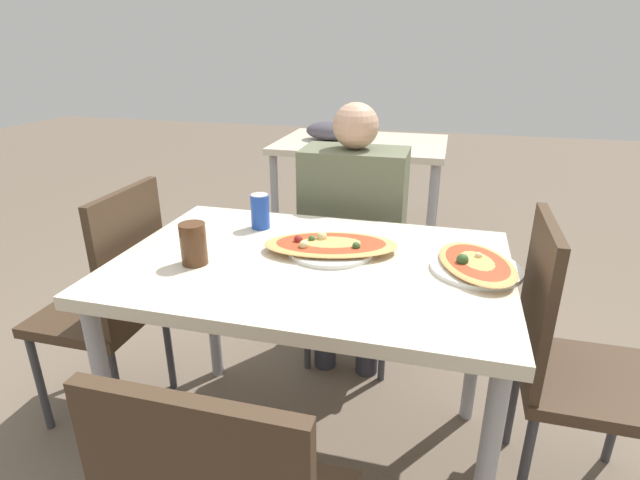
{
  "coord_description": "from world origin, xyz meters",
  "views": [
    {
      "loc": [
        0.38,
        -1.35,
        1.41
      ],
      "look_at": [
        0.02,
        0.02,
        0.84
      ],
      "focal_mm": 28.0,
      "sensor_mm": 36.0,
      "label": 1
    }
  ],
  "objects_px": {
    "person_seated": "(353,220)",
    "dining_table": "(311,284)",
    "chair_side_right": "(567,356)",
    "pizza_main": "(330,246)",
    "drink_glass": "(193,244)",
    "chair_side_left": "(112,297)",
    "chair_far_seated": "(357,247)",
    "pizza_second": "(476,265)",
    "soda_can": "(260,211)"
  },
  "relations": [
    {
      "from": "chair_side_right",
      "to": "drink_glass",
      "type": "bearing_deg",
      "value": -80.82
    },
    {
      "from": "chair_side_right",
      "to": "pizza_main",
      "type": "height_order",
      "value": "chair_side_right"
    },
    {
      "from": "person_seated",
      "to": "pizza_second",
      "type": "bearing_deg",
      "value": 130.21
    },
    {
      "from": "person_seated",
      "to": "drink_glass",
      "type": "relative_size",
      "value": 9.25
    },
    {
      "from": "drink_glass",
      "to": "chair_side_left",
      "type": "bearing_deg",
      "value": 161.48
    },
    {
      "from": "person_seated",
      "to": "drink_glass",
      "type": "bearing_deg",
      "value": 64.84
    },
    {
      "from": "pizza_main",
      "to": "dining_table",
      "type": "bearing_deg",
      "value": -116.86
    },
    {
      "from": "pizza_main",
      "to": "soda_can",
      "type": "height_order",
      "value": "soda_can"
    },
    {
      "from": "pizza_second",
      "to": "chair_side_right",
      "type": "bearing_deg",
      "value": 3.45
    },
    {
      "from": "chair_side_left",
      "to": "pizza_second",
      "type": "height_order",
      "value": "chair_side_left"
    },
    {
      "from": "drink_glass",
      "to": "person_seated",
      "type": "bearing_deg",
      "value": 64.84
    },
    {
      "from": "chair_side_left",
      "to": "chair_side_right",
      "type": "relative_size",
      "value": 1.0
    },
    {
      "from": "drink_glass",
      "to": "chair_side_right",
      "type": "bearing_deg",
      "value": 9.18
    },
    {
      "from": "dining_table",
      "to": "soda_can",
      "type": "height_order",
      "value": "soda_can"
    },
    {
      "from": "chair_side_right",
      "to": "pizza_main",
      "type": "relative_size",
      "value": 2.02
    },
    {
      "from": "pizza_main",
      "to": "chair_far_seated",
      "type": "bearing_deg",
      "value": 92.85
    },
    {
      "from": "chair_far_seated",
      "to": "person_seated",
      "type": "bearing_deg",
      "value": 90.0
    },
    {
      "from": "dining_table",
      "to": "pizza_main",
      "type": "relative_size",
      "value": 2.58
    },
    {
      "from": "chair_side_right",
      "to": "person_seated",
      "type": "xyz_separation_m",
      "value": [
        -0.77,
        0.55,
        0.18
      ]
    },
    {
      "from": "chair_side_left",
      "to": "chair_side_right",
      "type": "height_order",
      "value": "same"
    },
    {
      "from": "pizza_second",
      "to": "pizza_main",
      "type": "bearing_deg",
      "value": 176.23
    },
    {
      "from": "dining_table",
      "to": "chair_far_seated",
      "type": "xyz_separation_m",
      "value": [
        0.01,
        0.74,
        -0.17
      ]
    },
    {
      "from": "pizza_main",
      "to": "drink_glass",
      "type": "relative_size",
      "value": 3.63
    },
    {
      "from": "person_seated",
      "to": "dining_table",
      "type": "bearing_deg",
      "value": 89.23
    },
    {
      "from": "drink_glass",
      "to": "soda_can",
      "type": "bearing_deg",
      "value": 76.53
    },
    {
      "from": "pizza_main",
      "to": "person_seated",
      "type": "bearing_deg",
      "value": 93.48
    },
    {
      "from": "chair_side_right",
      "to": "pizza_main",
      "type": "xyz_separation_m",
      "value": [
        -0.74,
        0.01,
        0.28
      ]
    },
    {
      "from": "soda_can",
      "to": "chair_side_right",
      "type": "bearing_deg",
      "value": -8.71
    },
    {
      "from": "drink_glass",
      "to": "pizza_second",
      "type": "xyz_separation_m",
      "value": [
        0.82,
        0.16,
        -0.05
      ]
    },
    {
      "from": "chair_side_left",
      "to": "drink_glass",
      "type": "relative_size",
      "value": 7.35
    },
    {
      "from": "chair_far_seated",
      "to": "chair_side_right",
      "type": "distance_m",
      "value": 1.02
    },
    {
      "from": "dining_table",
      "to": "drink_glass",
      "type": "distance_m",
      "value": 0.38
    },
    {
      "from": "dining_table",
      "to": "chair_side_left",
      "type": "bearing_deg",
      "value": 177.18
    },
    {
      "from": "chair_side_left",
      "to": "pizza_second",
      "type": "relative_size",
      "value": 2.53
    },
    {
      "from": "pizza_main",
      "to": "pizza_second",
      "type": "relative_size",
      "value": 1.25
    },
    {
      "from": "pizza_main",
      "to": "drink_glass",
      "type": "bearing_deg",
      "value": -152.9
    },
    {
      "from": "chair_side_right",
      "to": "pizza_second",
      "type": "height_order",
      "value": "chair_side_right"
    },
    {
      "from": "soda_can",
      "to": "pizza_second",
      "type": "bearing_deg",
      "value": -13.38
    },
    {
      "from": "pizza_second",
      "to": "dining_table",
      "type": "bearing_deg",
      "value": -173.98
    },
    {
      "from": "person_seated",
      "to": "drink_glass",
      "type": "height_order",
      "value": "person_seated"
    },
    {
      "from": "chair_side_left",
      "to": "dining_table",
      "type": "bearing_deg",
      "value": -92.82
    },
    {
      "from": "person_seated",
      "to": "chair_far_seated",
      "type": "bearing_deg",
      "value": -90.0
    },
    {
      "from": "chair_far_seated",
      "to": "pizza_second",
      "type": "height_order",
      "value": "chair_far_seated"
    },
    {
      "from": "pizza_main",
      "to": "soda_can",
      "type": "bearing_deg",
      "value": 153.48
    },
    {
      "from": "chair_far_seated",
      "to": "chair_side_left",
      "type": "xyz_separation_m",
      "value": [
        -0.79,
        -0.7,
        0.0
      ]
    },
    {
      "from": "soda_can",
      "to": "drink_glass",
      "type": "height_order",
      "value": "drink_glass"
    },
    {
      "from": "soda_can",
      "to": "drink_glass",
      "type": "bearing_deg",
      "value": -103.47
    },
    {
      "from": "person_seated",
      "to": "pizza_second",
      "type": "relative_size",
      "value": 3.19
    },
    {
      "from": "dining_table",
      "to": "chair_side_right",
      "type": "xyz_separation_m",
      "value": [
        0.78,
        0.07,
        -0.17
      ]
    },
    {
      "from": "chair_far_seated",
      "to": "pizza_main",
      "type": "bearing_deg",
      "value": 92.85
    }
  ]
}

